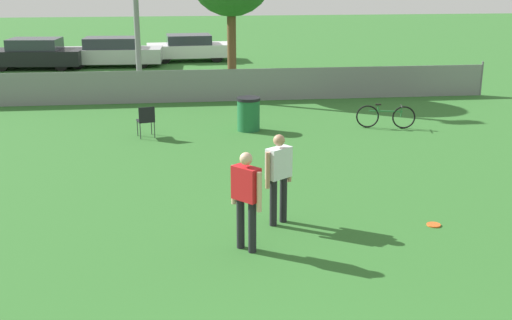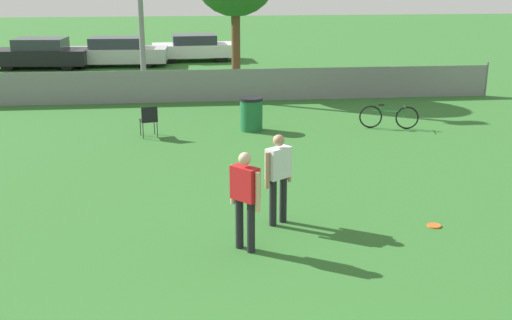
# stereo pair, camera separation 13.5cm
# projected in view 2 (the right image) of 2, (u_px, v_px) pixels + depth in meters

# --- Properties ---
(fence_backline) EXTENTS (19.36, 0.07, 1.21)m
(fence_backline) POSITION_uv_depth(u_px,v_px,m) (215.00, 86.00, 21.79)
(fence_backline) COLOR gray
(fence_backline) RESTS_ON ground_plane
(player_receiver_white) EXTENTS (0.51, 0.45, 1.63)m
(player_receiver_white) POSITION_uv_depth(u_px,v_px,m) (278.00, 172.00, 11.15)
(player_receiver_white) COLOR black
(player_receiver_white) RESTS_ON ground_plane
(player_thrower_red) EXTENTS (0.47, 0.49, 1.63)m
(player_thrower_red) POSITION_uv_depth(u_px,v_px,m) (245.00, 194.00, 10.08)
(player_thrower_red) COLOR black
(player_thrower_red) RESTS_ON ground_plane
(frisbee_disc) EXTENTS (0.25, 0.25, 0.03)m
(frisbee_disc) POSITION_uv_depth(u_px,v_px,m) (434.00, 226.00, 11.29)
(frisbee_disc) COLOR #E5591E
(frisbee_disc) RESTS_ON ground_plane
(folding_chair_sideline) EXTENTS (0.53, 0.53, 0.86)m
(folding_chair_sideline) POSITION_uv_depth(u_px,v_px,m) (149.00, 119.00, 17.15)
(folding_chair_sideline) COLOR #333338
(folding_chair_sideline) RESTS_ON ground_plane
(bicycle_sideline) EXTENTS (1.63, 0.53, 0.70)m
(bicycle_sideline) POSITION_uv_depth(u_px,v_px,m) (389.00, 117.00, 18.14)
(bicycle_sideline) COLOR black
(bicycle_sideline) RESTS_ON ground_plane
(trash_bin) EXTENTS (0.66, 0.66, 0.93)m
(trash_bin) POSITION_uv_depth(u_px,v_px,m) (251.00, 114.00, 17.89)
(trash_bin) COLOR #1E6638
(trash_bin) RESTS_ON ground_plane
(parked_car_dark) EXTENTS (4.38, 2.17, 1.36)m
(parked_car_dark) POSITION_uv_depth(u_px,v_px,m) (41.00, 54.00, 29.15)
(parked_car_dark) COLOR black
(parked_car_dark) RESTS_ON ground_plane
(parked_car_silver) EXTENTS (4.65, 1.90, 1.33)m
(parked_car_silver) POSITION_uv_depth(u_px,v_px,m) (117.00, 52.00, 29.78)
(parked_car_silver) COLOR black
(parked_car_silver) RESTS_ON ground_plane
(parked_car_white) EXTENTS (4.17, 2.10, 1.28)m
(parked_car_white) POSITION_uv_depth(u_px,v_px,m) (194.00, 48.00, 31.53)
(parked_car_white) COLOR black
(parked_car_white) RESTS_ON ground_plane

